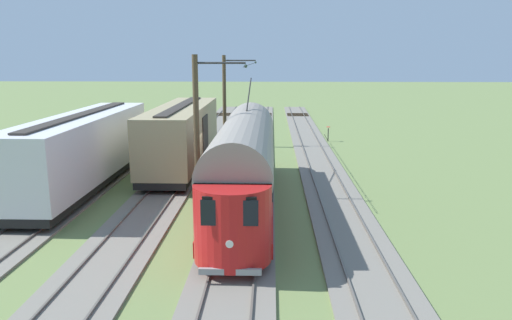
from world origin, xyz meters
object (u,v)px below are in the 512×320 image
(coach_far_siding, at_px, (182,135))
(catenary_pole_foreground, at_px, (225,100))
(catenary_pole_mid_near, at_px, (198,125))
(switch_stand, at_px, (328,133))
(boxcar_adjacent, at_px, (83,149))
(track_end_bumper, at_px, (156,134))
(vintage_streetcar, at_px, (245,160))

(coach_far_siding, xyz_separation_m, catenary_pole_foreground, (-2.03, -7.66, 1.52))
(catenary_pole_mid_near, distance_m, switch_stand, 19.07)
(boxcar_adjacent, distance_m, track_end_bumper, 16.33)
(boxcar_adjacent, xyz_separation_m, coach_far_siding, (-4.39, -4.97, -0.00))
(catenary_pole_foreground, relative_size, catenary_pole_mid_near, 1.00)
(vintage_streetcar, bearing_deg, boxcar_adjacent, -19.27)
(switch_stand, bearing_deg, boxcar_adjacent, 45.91)
(catenary_pole_foreground, bearing_deg, switch_stand, -162.67)
(coach_far_siding, relative_size, catenary_pole_foreground, 1.86)
(vintage_streetcar, height_order, catenary_pole_mid_near, catenary_pole_mid_near)
(coach_far_siding, distance_m, catenary_pole_mid_near, 7.10)
(catenary_pole_foreground, bearing_deg, track_end_bumper, -29.39)
(coach_far_siding, relative_size, track_end_bumper, 7.33)
(vintage_streetcar, xyz_separation_m, catenary_pole_foreground, (2.35, -15.69, 1.43))
(switch_stand, bearing_deg, catenary_pole_mid_near, 63.76)
(catenary_pole_foreground, distance_m, catenary_pole_mid_near, 14.29)
(catenary_pole_foreground, bearing_deg, vintage_streetcar, 98.53)
(boxcar_adjacent, relative_size, coach_far_siding, 1.10)
(vintage_streetcar, height_order, coach_far_siding, vintage_streetcar)
(vintage_streetcar, relative_size, track_end_bumper, 9.22)
(track_end_bumper, bearing_deg, catenary_pole_foreground, 150.61)
(coach_far_siding, relative_size, catenary_pole_mid_near, 1.86)
(switch_stand, distance_m, track_end_bumper, 14.78)
(boxcar_adjacent, height_order, switch_stand, boxcar_adjacent)
(vintage_streetcar, distance_m, catenary_pole_mid_near, 3.09)
(track_end_bumper, bearing_deg, switch_stand, 176.06)
(catenary_pole_foreground, height_order, catenary_pole_mid_near, same)
(vintage_streetcar, distance_m, track_end_bumper, 21.28)
(vintage_streetcar, xyz_separation_m, track_end_bumper, (8.77, -19.30, -1.86))
(boxcar_adjacent, bearing_deg, vintage_streetcar, 160.73)
(boxcar_adjacent, height_order, catenary_pole_mid_near, catenary_pole_mid_near)
(switch_stand, bearing_deg, coach_far_siding, 44.73)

